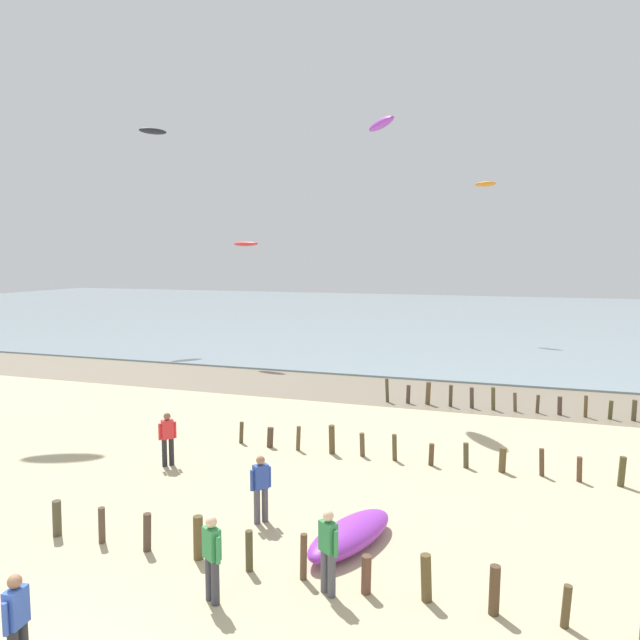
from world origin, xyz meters
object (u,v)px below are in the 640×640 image
object	(u,v)px
person_far_down_beach	(212,556)
grounded_kite	(350,535)
kite_aloft_5	(485,184)
person_left_flank	(168,437)
person_right_flank	(328,549)
kite_aloft_1	(246,244)
person_by_waterline	(17,623)
kite_aloft_6	(153,131)
person_nearest_camera	(261,487)
kite_aloft_0	(381,124)

from	to	relation	value
person_far_down_beach	grounded_kite	xyz separation A→B (m)	(1.91, 2.94, -0.62)
kite_aloft_5	person_left_flank	bearing A→B (deg)	-78.24
person_right_flank	kite_aloft_1	size ratio (longest dim) A/B	0.92
person_far_down_beach	kite_aloft_5	xyz separation A→B (m)	(2.39, 40.16, 11.37)
person_by_waterline	kite_aloft_6	world-z (taller)	kite_aloft_6
grounded_kite	kite_aloft_6	xyz separation A→B (m)	(-22.85, 26.58, 15.55)
person_nearest_camera	kite_aloft_5	bearing A→B (deg)	85.43
person_far_down_beach	person_left_flank	bearing A→B (deg)	128.88
person_left_flank	kite_aloft_5	size ratio (longest dim) A/B	0.95
person_by_waterline	person_right_flank	xyz separation A→B (m)	(3.87, 3.79, 0.00)
kite_aloft_0	kite_aloft_1	size ratio (longest dim) A/B	1.37
person_far_down_beach	kite_aloft_6	size ratio (longest dim) A/B	0.82
grounded_kite	person_nearest_camera	bearing A→B (deg)	-83.98
person_nearest_camera	kite_aloft_6	xyz separation A→B (m)	(-20.40, 26.07, 14.92)
person_nearest_camera	person_far_down_beach	size ratio (longest dim) A/B	1.00
person_left_flank	person_far_down_beach	distance (m)	7.98
grounded_kite	kite_aloft_5	distance (m)	39.11
kite_aloft_0	kite_aloft_5	world-z (taller)	kite_aloft_0
person_by_waterline	kite_aloft_5	distance (m)	44.67
person_left_flank	person_far_down_beach	xyz separation A→B (m)	(5.01, -6.22, 0.00)
kite_aloft_6	person_right_flank	bearing A→B (deg)	77.85
person_right_flank	grounded_kite	xyz separation A→B (m)	(-0.11, 1.98, -0.62)
person_right_flank	kite_aloft_6	bearing A→B (deg)	128.80
person_far_down_beach	kite_aloft_1	world-z (taller)	kite_aloft_1
kite_aloft_5	kite_aloft_6	xyz separation A→B (m)	(-23.33, -10.64, 3.55)
person_by_waterline	person_right_flank	bearing A→B (deg)	44.39
grounded_kite	kite_aloft_1	xyz separation A→B (m)	(-12.87, 21.40, 7.08)
person_left_flank	person_right_flank	xyz separation A→B (m)	(7.02, -5.25, 0.00)
kite_aloft_1	kite_aloft_6	xyz separation A→B (m)	(-9.98, 5.18, 8.47)
person_nearest_camera	person_far_down_beach	bearing A→B (deg)	-81.03
kite_aloft_1	person_by_waterline	bearing A→B (deg)	-58.11
person_left_flank	kite_aloft_6	bearing A→B (deg)	124.36
person_by_waterline	person_left_flank	distance (m)	9.57
kite_aloft_6	person_far_down_beach	bearing A→B (deg)	74.41
person_nearest_camera	grounded_kite	bearing A→B (deg)	-11.58
person_nearest_camera	kite_aloft_6	world-z (taller)	kite_aloft_6
person_by_waterline	kite_aloft_1	bearing A→B (deg)	108.53
person_nearest_camera	kite_aloft_5	size ratio (longest dim) A/B	0.95
grounded_kite	person_far_down_beach	bearing A→B (deg)	-15.31
person_nearest_camera	person_right_flank	world-z (taller)	same
person_nearest_camera	person_right_flank	xyz separation A→B (m)	(2.56, -2.48, 0.00)
kite_aloft_1	kite_aloft_6	distance (m)	14.08
person_far_down_beach	kite_aloft_1	xyz separation A→B (m)	(-10.96, 24.34, 6.46)
kite_aloft_5	kite_aloft_6	size ratio (longest dim) A/B	0.87
person_by_waterline	grounded_kite	bearing A→B (deg)	56.90
person_nearest_camera	person_far_down_beach	xyz separation A→B (m)	(0.54, -3.45, 0.00)
person_nearest_camera	kite_aloft_5	distance (m)	38.55
person_left_flank	kite_aloft_5	distance (m)	36.56
kite_aloft_1	kite_aloft_0	bearing A→B (deg)	-21.19
person_nearest_camera	person_by_waterline	size ratio (longest dim) A/B	1.00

